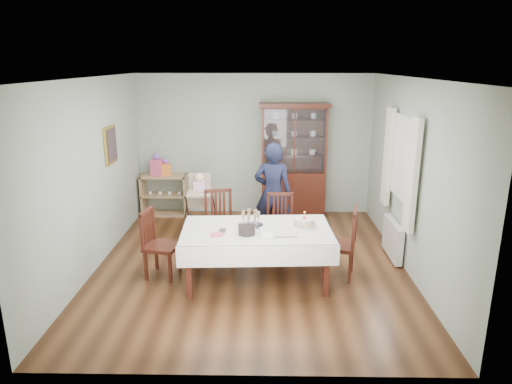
{
  "coord_description": "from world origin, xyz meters",
  "views": [
    {
      "loc": [
        0.18,
        -6.23,
        2.91
      ],
      "look_at": [
        0.07,
        0.2,
        1.07
      ],
      "focal_mm": 32.0,
      "sensor_mm": 36.0,
      "label": 1
    }
  ],
  "objects_px": {
    "chair_end_left": "(161,257)",
    "woman": "(273,193)",
    "birthday_cake": "(304,223)",
    "china_cabinet": "(294,159)",
    "chair_far_right": "(280,238)",
    "sideboard": "(165,195)",
    "dining_table": "(257,255)",
    "chair_far_left": "(220,235)",
    "champagne_tray": "(250,222)",
    "gift_bag_orange": "(166,168)",
    "high_chair": "(200,213)",
    "chair_end_right": "(339,256)",
    "gift_bag_pink": "(157,166)"
  },
  "relations": [
    {
      "from": "chair_far_left",
      "to": "woman",
      "type": "relative_size",
      "value": 0.59
    },
    {
      "from": "birthday_cake",
      "to": "chair_end_left",
      "type": "bearing_deg",
      "value": 178.6
    },
    {
      "from": "chair_far_left",
      "to": "champagne_tray",
      "type": "relative_size",
      "value": 2.83
    },
    {
      "from": "sideboard",
      "to": "chair_far_left",
      "type": "bearing_deg",
      "value": -56.09
    },
    {
      "from": "chair_end_left",
      "to": "woman",
      "type": "xyz_separation_m",
      "value": [
        1.57,
        1.3,
        0.55
      ]
    },
    {
      "from": "high_chair",
      "to": "champagne_tray",
      "type": "xyz_separation_m",
      "value": [
        0.89,
        -1.51,
        0.38
      ]
    },
    {
      "from": "woman",
      "to": "sideboard",
      "type": "bearing_deg",
      "value": -26.71
    },
    {
      "from": "sideboard",
      "to": "chair_end_left",
      "type": "distance_m",
      "value": 2.72
    },
    {
      "from": "chair_end_right",
      "to": "birthday_cake",
      "type": "relative_size",
      "value": 3.07
    },
    {
      "from": "dining_table",
      "to": "chair_far_left",
      "type": "height_order",
      "value": "chair_far_left"
    },
    {
      "from": "gift_bag_pink",
      "to": "high_chair",
      "type": "bearing_deg",
      "value": -50.11
    },
    {
      "from": "dining_table",
      "to": "champagne_tray",
      "type": "relative_size",
      "value": 5.84
    },
    {
      "from": "dining_table",
      "to": "woman",
      "type": "height_order",
      "value": "woman"
    },
    {
      "from": "chair_far_right",
      "to": "gift_bag_pink",
      "type": "bearing_deg",
      "value": 139.97
    },
    {
      "from": "chair_far_left",
      "to": "chair_end_right",
      "type": "bearing_deg",
      "value": -35.88
    },
    {
      "from": "birthday_cake",
      "to": "gift_bag_pink",
      "type": "bearing_deg",
      "value": 133.93
    },
    {
      "from": "sideboard",
      "to": "chair_end_right",
      "type": "height_order",
      "value": "chair_end_right"
    },
    {
      "from": "sideboard",
      "to": "chair_far_right",
      "type": "distance_m",
      "value": 2.91
    },
    {
      "from": "dining_table",
      "to": "china_cabinet",
      "type": "relative_size",
      "value": 0.94
    },
    {
      "from": "sideboard",
      "to": "chair_end_right",
      "type": "relative_size",
      "value": 0.91
    },
    {
      "from": "dining_table",
      "to": "china_cabinet",
      "type": "xyz_separation_m",
      "value": [
        0.65,
        2.78,
        0.74
      ]
    },
    {
      "from": "birthday_cake",
      "to": "gift_bag_pink",
      "type": "xyz_separation_m",
      "value": [
        -2.6,
        2.7,
        0.17
      ]
    },
    {
      "from": "dining_table",
      "to": "high_chair",
      "type": "height_order",
      "value": "high_chair"
    },
    {
      "from": "chair_end_left",
      "to": "birthday_cake",
      "type": "xyz_separation_m",
      "value": [
        1.97,
        -0.05,
        0.53
      ]
    },
    {
      "from": "champagne_tray",
      "to": "chair_end_right",
      "type": "bearing_deg",
      "value": 3.54
    },
    {
      "from": "sideboard",
      "to": "chair_far_left",
      "type": "relative_size",
      "value": 0.9
    },
    {
      "from": "china_cabinet",
      "to": "birthday_cake",
      "type": "relative_size",
      "value": 6.76
    },
    {
      "from": "birthday_cake",
      "to": "chair_far_right",
      "type": "bearing_deg",
      "value": 110.01
    },
    {
      "from": "china_cabinet",
      "to": "sideboard",
      "type": "xyz_separation_m",
      "value": [
        -2.5,
        0.02,
        -0.72
      ]
    },
    {
      "from": "chair_far_left",
      "to": "champagne_tray",
      "type": "distance_m",
      "value": 1.1
    },
    {
      "from": "birthday_cake",
      "to": "high_chair",
      "type": "bearing_deg",
      "value": 136.69
    },
    {
      "from": "chair_end_left",
      "to": "chair_end_right",
      "type": "distance_m",
      "value": 2.49
    },
    {
      "from": "chair_end_right",
      "to": "gift_bag_orange",
      "type": "relative_size",
      "value": 3.02
    },
    {
      "from": "china_cabinet",
      "to": "chair_far_left",
      "type": "relative_size",
      "value": 2.18
    },
    {
      "from": "champagne_tray",
      "to": "sideboard",
      "type": "bearing_deg",
      "value": 123.05
    },
    {
      "from": "birthday_cake",
      "to": "china_cabinet",
      "type": "bearing_deg",
      "value": 89.66
    },
    {
      "from": "chair_end_right",
      "to": "champagne_tray",
      "type": "xyz_separation_m",
      "value": [
        -1.24,
        -0.08,
        0.53
      ]
    },
    {
      "from": "chair_end_left",
      "to": "sideboard",
      "type": "bearing_deg",
      "value": 21.82
    },
    {
      "from": "chair_far_left",
      "to": "high_chair",
      "type": "height_order",
      "value": "high_chair"
    },
    {
      "from": "chair_far_right",
      "to": "gift_bag_orange",
      "type": "relative_size",
      "value": 2.92
    },
    {
      "from": "sideboard",
      "to": "chair_end_left",
      "type": "xyz_separation_m",
      "value": [
        0.51,
        -2.67,
        -0.11
      ]
    },
    {
      "from": "dining_table",
      "to": "chair_end_right",
      "type": "relative_size",
      "value": 2.08
    },
    {
      "from": "gift_bag_orange",
      "to": "chair_end_left",
      "type": "bearing_deg",
      "value": -80.32
    },
    {
      "from": "chair_far_left",
      "to": "champagne_tray",
      "type": "xyz_separation_m",
      "value": [
        0.5,
        -0.83,
        0.53
      ]
    },
    {
      "from": "chair_end_right",
      "to": "gift_bag_orange",
      "type": "distance_m",
      "value": 3.98
    },
    {
      "from": "chair_far_left",
      "to": "gift_bag_orange",
      "type": "bearing_deg",
      "value": 110.45
    },
    {
      "from": "chair_far_right",
      "to": "birthday_cake",
      "type": "distance_m",
      "value": 1.01
    },
    {
      "from": "chair_end_right",
      "to": "gift_bag_pink",
      "type": "relative_size",
      "value": 2.31
    },
    {
      "from": "chair_end_left",
      "to": "birthday_cake",
      "type": "distance_m",
      "value": 2.04
    },
    {
      "from": "woman",
      "to": "high_chair",
      "type": "bearing_deg",
      "value": -1.74
    }
  ]
}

